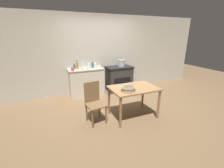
% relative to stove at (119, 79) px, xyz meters
% --- Properties ---
extents(ground_plane, '(14.00, 14.00, 0.00)m').
position_rel_stove_xyz_m(ground_plane, '(-0.64, -1.28, -0.43)').
color(ground_plane, brown).
extents(wall_back, '(8.00, 0.07, 2.55)m').
position_rel_stove_xyz_m(wall_back, '(-0.64, 0.31, 0.84)').
color(wall_back, '#B2AD9E').
rests_on(wall_back, ground_plane).
extents(counter_cabinet, '(1.11, 0.52, 0.89)m').
position_rel_stove_xyz_m(counter_cabinet, '(-1.17, 0.02, 0.01)').
color(counter_cabinet, beige).
rests_on(counter_cabinet, ground_plane).
extents(stove, '(0.89, 0.58, 0.86)m').
position_rel_stove_xyz_m(stove, '(0.00, 0.00, 0.00)').
color(stove, '#2D2B28').
rests_on(stove, ground_plane).
extents(work_table, '(1.09, 0.75, 0.75)m').
position_rel_stove_xyz_m(work_table, '(-0.47, -1.77, 0.21)').
color(work_table, '#997047').
rests_on(work_table, ground_plane).
extents(chair, '(0.45, 0.45, 0.92)m').
position_rel_stove_xyz_m(chair, '(-1.39, -1.61, 0.05)').
color(chair, brown).
rests_on(chair, ground_plane).
extents(flour_sack, '(0.28, 0.20, 0.34)m').
position_rel_stove_xyz_m(flour_sack, '(0.02, -0.49, -0.26)').
color(flour_sack, beige).
rests_on(flour_sack, ground_plane).
extents(stock_pot, '(0.24, 0.24, 0.26)m').
position_rel_stove_xyz_m(stock_pot, '(0.06, -0.04, 0.55)').
color(stock_pot, '#A8A8AD').
rests_on(stock_pot, stove).
extents(mixing_bowl_large, '(0.32, 0.32, 0.09)m').
position_rel_stove_xyz_m(mixing_bowl_large, '(-0.71, -1.93, 0.36)').
color(mixing_bowl_large, tan).
rests_on(mixing_bowl_large, work_table).
extents(bottle_far_left, '(0.08, 0.08, 0.19)m').
position_rel_stove_xyz_m(bottle_far_left, '(-1.02, 0.13, 0.53)').
color(bottle_far_left, silver).
rests_on(bottle_far_left, counter_cabinet).
extents(bottle_left, '(0.06, 0.06, 0.27)m').
position_rel_stove_xyz_m(bottle_left, '(-1.23, 0.12, 0.56)').
color(bottle_left, silver).
rests_on(bottle_left, counter_cabinet).
extents(bottle_mid_left, '(0.07, 0.07, 0.17)m').
position_rel_stove_xyz_m(bottle_mid_left, '(-1.50, 0.14, 0.52)').
color(bottle_mid_left, '#3D5675').
rests_on(bottle_mid_left, counter_cabinet).
extents(bottle_center_left, '(0.08, 0.08, 0.27)m').
position_rel_stove_xyz_m(bottle_center_left, '(-1.42, 0.08, 0.56)').
color(bottle_center_left, olive).
rests_on(bottle_center_left, counter_cabinet).
extents(bottle_center, '(0.08, 0.08, 0.18)m').
position_rel_stove_xyz_m(bottle_center, '(-0.83, 0.07, 0.53)').
color(bottle_center, silver).
rests_on(bottle_center, counter_cabinet).
extents(bottle_center_right, '(0.08, 0.08, 0.21)m').
position_rel_stove_xyz_m(bottle_center_right, '(-0.93, 0.05, 0.54)').
color(bottle_center_right, '#3D5675').
rests_on(bottle_center_right, counter_cabinet).
extents(cup_mid_right, '(0.08, 0.08, 0.08)m').
position_rel_stove_xyz_m(cup_mid_right, '(-1.31, -0.11, 0.49)').
color(cup_mid_right, beige).
rests_on(cup_mid_right, counter_cabinet).
extents(cup_right, '(0.07, 0.07, 0.08)m').
position_rel_stove_xyz_m(cup_right, '(-1.12, -0.08, 0.50)').
color(cup_right, beige).
rests_on(cup_right, counter_cabinet).
extents(cup_far_right, '(0.09, 0.09, 0.10)m').
position_rel_stove_xyz_m(cup_far_right, '(-1.60, -0.13, 0.51)').
color(cup_far_right, '#B74C42').
rests_on(cup_far_right, counter_cabinet).
extents(cup_end_right, '(0.09, 0.09, 0.09)m').
position_rel_stove_xyz_m(cup_end_right, '(-0.74, -0.06, 0.50)').
color(cup_end_right, silver).
rests_on(cup_end_right, counter_cabinet).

